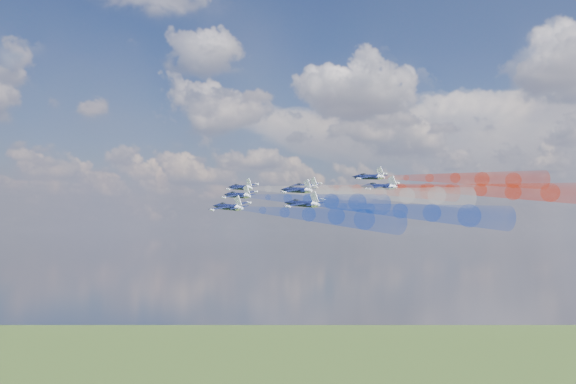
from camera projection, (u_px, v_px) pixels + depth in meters
The scene contains 16 objects.
jet_lead at pixel (241, 188), 175.02m from camera, with size 9.83×12.29×3.28m, color black, non-canonical shape.
trail_lead at pixel (304, 190), 153.25m from camera, with size 4.10×44.05×4.10m, color white, non-canonical shape.
jet_inner_left at pixel (238, 195), 157.25m from camera, with size 9.83×12.29×3.28m, color black, non-canonical shape.
trail_inner_left at pixel (308, 200), 135.47m from camera, with size 4.10×44.05×4.10m, color blue, non-canonical shape.
jet_inner_right at pixel (304, 187), 171.27m from camera, with size 9.83×12.29×3.28m, color black, non-canonical shape.
trail_inner_right at pixel (378, 190), 149.50m from camera, with size 4.10×44.05×4.10m, color red, non-canonical shape.
jet_outer_left at pixel (228, 207), 138.04m from camera, with size 9.83×12.29×3.28m, color black, non-canonical shape.
trail_outer_left at pixel (309, 214), 116.27m from camera, with size 4.10×44.05×4.10m, color blue, non-canonical shape.
jet_center_third at pixel (297, 190), 152.38m from camera, with size 9.83×12.29×3.28m, color black, non-canonical shape.
trail_center_third at pixel (380, 194), 130.61m from camera, with size 4.10×44.05×4.10m, color white, non-canonical shape.
jet_outer_right at pixel (369, 177), 166.40m from camera, with size 9.83×12.29×3.28m, color black, non-canonical shape.
trail_outer_right at pixel (455, 178), 144.63m from camera, with size 4.10×44.05×4.10m, color red, non-canonical shape.
jet_rear_left at pixel (303, 204), 135.15m from camera, with size 9.83×12.29×3.28m, color black, non-canonical shape.
trail_rear_left at pixel (399, 211), 113.37m from camera, with size 4.10×44.05×4.10m, color blue, non-canonical shape.
jet_rear_right at pixel (380, 187), 147.23m from camera, with size 9.83×12.29×3.28m, color black, non-canonical shape.
trail_rear_right at pixel (480, 190), 125.45m from camera, with size 4.10×44.05×4.10m, color red, non-canonical shape.
Camera 1 is at (102.67, -137.47, 147.82)m, focal length 39.86 mm.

